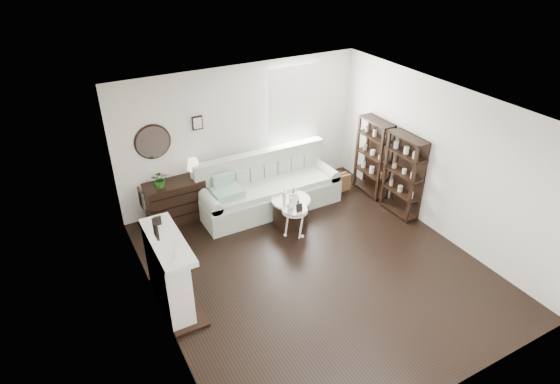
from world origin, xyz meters
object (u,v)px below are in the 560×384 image
sofa (268,190)px  pedestal_table (295,211)px  dresser (179,200)px  drum_table (291,210)px

sofa → pedestal_table: 1.13m
dresser → drum_table: 2.11m
dresser → drum_table: dresser is taller
dresser → drum_table: (1.79, -1.12, -0.14)m
dresser → pedestal_table: size_ratio=2.16×
dresser → pedestal_table: dresser is taller
sofa → drum_table: bearing=-81.6°
sofa → drum_table: 0.75m
drum_table → dresser: bearing=148.0°
drum_table → pedestal_table: size_ratio=1.31×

